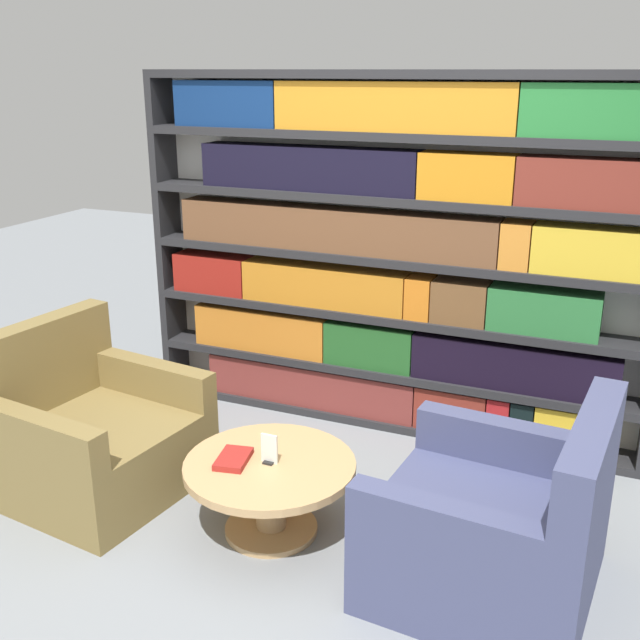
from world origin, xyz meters
TOP-DOWN VIEW (x-y plane):
  - ground_plane at (0.00, 0.00)m, footprint 14.00×14.00m
  - bookshelf at (0.02, 1.50)m, footprint 3.16×0.30m
  - armchair_left at (-1.21, 0.12)m, footprint 1.02×1.03m
  - armchair_right at (0.97, 0.11)m, footprint 0.99×0.99m
  - coffee_table at (-0.12, 0.10)m, footprint 0.83×0.83m
  - table_sign at (-0.12, 0.10)m, footprint 0.08×0.06m
  - stray_book at (-0.28, 0.04)m, footprint 0.18×0.24m

SIDE VIEW (x-z plane):
  - ground_plane at x=0.00m, z-range 0.00..0.00m
  - coffee_table at x=-0.12m, z-range 0.08..0.47m
  - armchair_left at x=-1.21m, z-range -0.15..0.73m
  - armchair_right at x=0.97m, z-range -0.15..0.73m
  - stray_book at x=-0.28m, z-range 0.38..0.41m
  - table_sign at x=-0.12m, z-range 0.37..0.52m
  - bookshelf at x=0.02m, z-range 0.00..2.17m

